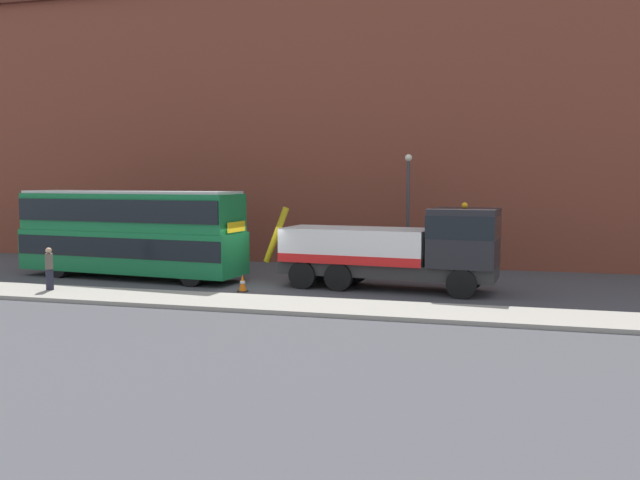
# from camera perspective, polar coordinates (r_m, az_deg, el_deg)

# --- Properties ---
(ground_plane) EXTENTS (120.00, 120.00, 0.00)m
(ground_plane) POSITION_cam_1_polar(r_m,az_deg,el_deg) (28.31, -5.42, -4.00)
(ground_plane) COLOR #424247
(near_kerb) EXTENTS (60.00, 2.80, 0.15)m
(near_kerb) POSITION_cam_1_polar(r_m,az_deg,el_deg) (24.46, -8.86, -5.33)
(near_kerb) COLOR gray
(near_kerb) RESTS_ON ground_plane
(building_facade) EXTENTS (60.00, 1.50, 16.00)m
(building_facade) POSITION_cam_1_polar(r_m,az_deg,el_deg) (36.15, -0.79, 10.85)
(building_facade) COLOR brown
(building_facade) RESTS_ON ground_plane
(recovery_tow_truck) EXTENTS (10.24, 3.53, 3.67)m
(recovery_tow_truck) POSITION_cam_1_polar(r_m,az_deg,el_deg) (27.09, 6.78, -0.68)
(recovery_tow_truck) COLOR #2D2D2D
(recovery_tow_truck) RESTS_ON ground_plane
(double_decker_bus) EXTENTS (11.20, 3.65, 4.06)m
(double_decker_bus) POSITION_cam_1_polar(r_m,az_deg,el_deg) (31.34, -16.25, 0.81)
(double_decker_bus) COLOR #146B38
(double_decker_bus) RESTS_ON ground_plane
(pedestrian_onlooker) EXTENTS (0.43, 0.48, 1.71)m
(pedestrian_onlooker) POSITION_cam_1_polar(r_m,az_deg,el_deg) (28.29, -22.61, -2.38)
(pedestrian_onlooker) COLOR #232333
(pedestrian_onlooker) RESTS_ON near_kerb
(traffic_cone_near_bus) EXTENTS (0.36, 0.36, 0.72)m
(traffic_cone_near_bus) POSITION_cam_1_polar(r_m,az_deg,el_deg) (26.82, -6.79, -3.80)
(traffic_cone_near_bus) COLOR orange
(traffic_cone_near_bus) RESTS_ON ground_plane
(street_lamp) EXTENTS (0.36, 0.36, 5.83)m
(street_lamp) POSITION_cam_1_polar(r_m,az_deg,el_deg) (32.72, 7.71, 3.33)
(street_lamp) COLOR #38383D
(street_lamp) RESTS_ON ground_plane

